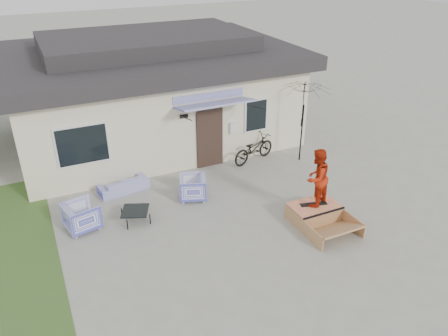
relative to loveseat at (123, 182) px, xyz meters
name	(u,v)px	position (x,y,z in m)	size (l,w,h in m)	color
ground	(242,242)	(2.21, -3.98, -0.31)	(90.00, 90.00, 0.00)	gray
grass_strip	(28,251)	(-2.99, -1.98, -0.30)	(1.40, 8.00, 0.01)	#345323
house	(150,89)	(2.21, 4.01, 1.63)	(10.80, 8.49, 4.10)	beige
loveseat	(123,182)	(0.00, 0.00, 0.00)	(1.58, 0.46, 0.62)	#3E40BA
armchair_left	(81,215)	(-1.52, -1.54, 0.14)	(0.86, 0.81, 0.89)	#3E40BA
armchair_right	(192,186)	(1.83, -1.33, 0.11)	(0.81, 0.76, 0.83)	#3E40BA
coffee_table	(136,215)	(-0.09, -1.81, -0.13)	(0.73, 0.73, 0.36)	black
bicycle	(254,146)	(4.77, 0.15, 0.29)	(0.65, 1.86, 1.19)	black
patio_umbrella	(303,114)	(6.33, -0.48, 1.44)	(1.81, 1.68, 2.20)	black
skate_ramp	(314,212)	(4.55, -3.87, -0.08)	(1.36, 1.82, 0.45)	#A87649
skateboard	(314,204)	(4.55, -3.82, 0.17)	(0.78, 0.20, 0.05)	black
skater	(317,177)	(4.55, -3.82, 1.04)	(0.83, 0.64, 1.70)	#B2240B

